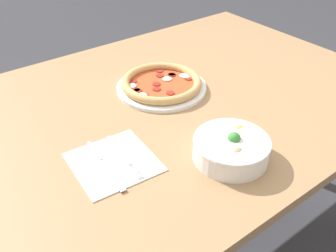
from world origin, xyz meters
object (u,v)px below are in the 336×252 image
object	(u,v)px
pizza	(162,84)
bowl	(231,147)
fork	(123,156)
knife	(103,163)

from	to	relation	value
pizza	bowl	xyz separation A→B (m)	(0.07, 0.38, 0.02)
bowl	fork	size ratio (longest dim) A/B	1.01
pizza	knife	bearing A→B (deg)	32.53
bowl	fork	xyz separation A→B (m)	(0.21, -0.16, -0.03)
bowl	knife	distance (m)	0.32
pizza	bowl	distance (m)	0.39
fork	knife	xyz separation A→B (m)	(0.05, -0.01, -0.00)
knife	pizza	bearing A→B (deg)	128.04
pizza	fork	distance (m)	0.36
pizza	bowl	size ratio (longest dim) A/B	1.54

